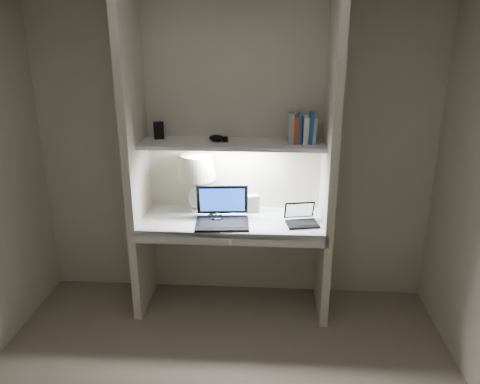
# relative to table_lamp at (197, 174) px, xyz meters

# --- Properties ---
(back_wall) EXTENTS (3.20, 0.01, 2.50)m
(back_wall) POSITION_rel_table_lamp_xyz_m (0.29, 0.11, 0.16)
(back_wall) COLOR beige
(back_wall) RESTS_ON floor
(alcove_panel_left) EXTENTS (0.06, 0.55, 2.50)m
(alcove_panel_left) POSITION_rel_table_lamp_xyz_m (-0.44, -0.16, 0.16)
(alcove_panel_left) COLOR beige
(alcove_panel_left) RESTS_ON floor
(alcove_panel_right) EXTENTS (0.06, 0.55, 2.50)m
(alcove_panel_right) POSITION_rel_table_lamp_xyz_m (1.02, -0.16, 0.16)
(alcove_panel_right) COLOR beige
(alcove_panel_right) RESTS_ON floor
(desk) EXTENTS (1.40, 0.55, 0.04)m
(desk) POSITION_rel_table_lamp_xyz_m (0.29, -0.16, -0.34)
(desk) COLOR white
(desk) RESTS_ON alcove_panel_left
(desk_apron) EXTENTS (1.46, 0.03, 0.10)m
(desk_apron) POSITION_rel_table_lamp_xyz_m (0.29, -0.42, -0.37)
(desk_apron) COLOR silver
(desk_apron) RESTS_ON desk
(shelf) EXTENTS (1.40, 0.36, 0.03)m
(shelf) POSITION_rel_table_lamp_xyz_m (0.29, -0.07, 0.26)
(shelf) COLOR silver
(shelf) RESTS_ON back_wall
(strip_light) EXTENTS (0.60, 0.04, 0.02)m
(strip_light) POSITION_rel_table_lamp_xyz_m (0.29, -0.07, 0.24)
(strip_light) COLOR white
(strip_light) RESTS_ON shelf
(table_lamp) EXTENTS (0.32, 0.32, 0.47)m
(table_lamp) POSITION_rel_table_lamp_xyz_m (0.00, 0.00, 0.00)
(table_lamp) COLOR white
(table_lamp) RESTS_ON desk
(laptop_main) EXTENTS (0.43, 0.38, 0.27)m
(laptop_main) POSITION_rel_table_lamp_xyz_m (0.23, -0.22, -0.26)
(laptop_main) COLOR black
(laptop_main) RESTS_ON desk
(laptop_netbook) EXTENTS (0.27, 0.25, 0.15)m
(laptop_netbook) POSITION_rel_table_lamp_xyz_m (0.83, -0.21, -0.28)
(laptop_netbook) COLOR black
(laptop_netbook) RESTS_ON desk
(speaker) EXTENTS (0.12, 0.10, 0.14)m
(speaker) POSITION_rel_table_lamp_xyz_m (0.45, -0.00, -0.24)
(speaker) COLOR silver
(speaker) RESTS_ON desk
(mouse) EXTENTS (0.11, 0.09, 0.04)m
(mouse) POSITION_rel_table_lamp_xyz_m (0.18, -0.22, -0.30)
(mouse) COLOR black
(mouse) RESTS_ON desk
(cable_coil) EXTENTS (0.11, 0.11, 0.01)m
(cable_coil) POSITION_rel_table_lamp_xyz_m (0.16, -0.08, -0.31)
(cable_coil) COLOR black
(cable_coil) RESTS_ON desk
(sticky_note) EXTENTS (0.08, 0.08, 0.00)m
(sticky_note) POSITION_rel_table_lamp_xyz_m (-0.31, -0.25, -0.32)
(sticky_note) COLOR #FEFF35
(sticky_note) RESTS_ON desk
(book_row) EXTENTS (0.21, 0.15, 0.23)m
(book_row) POSITION_rel_table_lamp_xyz_m (0.82, -0.05, 0.38)
(book_row) COLOR #BDBDBD
(book_row) RESTS_ON shelf
(shelf_box) EXTENTS (0.09, 0.08, 0.13)m
(shelf_box) POSITION_rel_table_lamp_xyz_m (-0.29, 0.01, 0.34)
(shelf_box) COLOR black
(shelf_box) RESTS_ON shelf
(shelf_gadget) EXTENTS (0.14, 0.12, 0.05)m
(shelf_gadget) POSITION_rel_table_lamp_xyz_m (0.17, -0.07, 0.31)
(shelf_gadget) COLOR black
(shelf_gadget) RESTS_ON shelf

